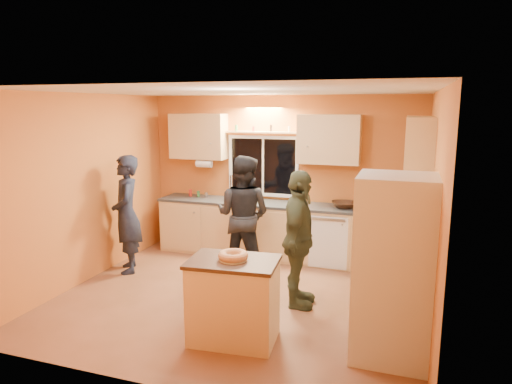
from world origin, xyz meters
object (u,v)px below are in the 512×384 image
at_px(person_center, 243,215).
at_px(person_right, 299,239).
at_px(island, 234,300).
at_px(refrigerator, 393,268).
at_px(person_left, 127,214).

bearing_deg(person_center, person_right, 144.74).
xyz_separation_m(island, person_right, (0.44, 1.04, 0.40)).
relative_size(refrigerator, person_center, 1.04).
xyz_separation_m(refrigerator, person_left, (-3.79, 1.21, -0.03)).
xyz_separation_m(island, person_left, (-2.23, 1.42, 0.42)).
bearing_deg(refrigerator, island, -172.24).
distance_m(island, person_left, 2.68).
relative_size(island, person_right, 0.57).
bearing_deg(person_center, person_left, 20.81).
xyz_separation_m(person_center, person_right, (1.03, -0.86, -0.03)).
bearing_deg(person_right, person_center, 44.91).
distance_m(person_left, person_center, 1.71).
height_order(person_left, person_center, person_center).
bearing_deg(person_center, island, 111.81).
bearing_deg(person_right, refrigerator, -131.83).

